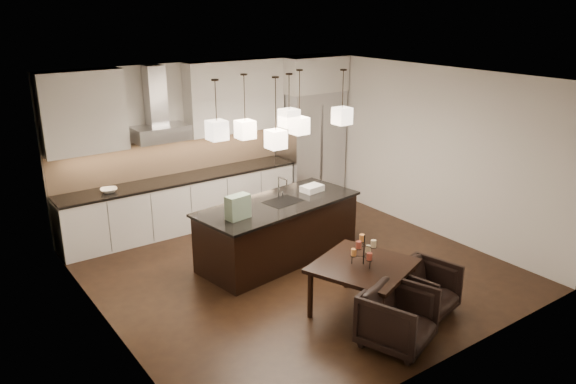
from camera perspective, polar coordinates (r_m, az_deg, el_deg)
floor at (r=8.39m, az=0.80°, el=-7.88°), size 5.50×5.50×0.02m
ceiling at (r=7.56m, az=0.90°, el=11.60°), size 5.50×5.50×0.02m
wall_back at (r=10.13m, az=-8.50°, el=5.12°), size 5.50×0.02×2.80m
wall_front at (r=6.01m, az=16.74°, el=-5.12°), size 5.50×0.02×2.80m
wall_left at (r=6.69m, az=-18.56°, el=-2.84°), size 0.02×5.50×2.80m
wall_right at (r=9.70m, az=14.13°, el=4.14°), size 0.02×5.50×2.80m
refrigerator at (r=11.00m, az=2.29°, el=4.65°), size 1.20×0.72×2.15m
fridge_panel at (r=10.74m, az=2.39°, el=11.91°), size 1.26×0.72×0.65m
lower_cabinets at (r=9.86m, az=-10.56°, el=-1.20°), size 4.21×0.62×0.88m
countertop at (r=9.71m, az=-10.72°, el=1.35°), size 4.21×0.66×0.04m
backsplash at (r=9.89m, az=-11.59°, el=3.62°), size 4.21×0.02×0.63m
upper_cab_left at (r=9.05m, az=-20.14°, el=7.59°), size 1.25×0.35×1.25m
upper_cab_right at (r=10.08m, az=-5.38°, el=9.67°), size 1.85×0.35×1.25m
hood_canopy at (r=9.43m, az=-12.80°, el=5.85°), size 0.90×0.52×0.24m
hood_chimney at (r=9.42m, az=-13.34°, el=9.52°), size 0.30×0.28×0.96m
fruit_bowl at (r=9.22m, az=-17.74°, el=0.17°), size 0.32×0.32×0.06m
island_body at (r=8.55m, az=-0.98°, el=-4.07°), size 2.58×1.33×0.87m
island_top at (r=8.39m, az=-1.00°, el=-1.20°), size 2.67×1.41×0.04m
faucet at (r=8.45m, az=-0.97°, el=0.44°), size 0.13×0.25×0.38m
tote_bag at (r=7.75m, az=-5.11°, el=-1.52°), size 0.36×0.22×0.34m
food_container at (r=8.86m, az=2.46°, el=0.37°), size 0.37×0.28×0.10m
dining_table at (r=7.23m, az=7.54°, el=-9.65°), size 1.43×1.43×0.67m
candelabra at (r=6.99m, az=7.72°, el=-5.83°), size 0.41×0.41×0.39m
candle_a at (r=7.11m, az=8.16°, el=-5.75°), size 0.09×0.09×0.09m
candle_b at (r=7.00m, az=6.70°, el=-6.10°), size 0.09×0.09×0.09m
candle_c at (r=6.92m, az=8.27°, el=-6.49°), size 0.09×0.09×0.09m
candle_d at (r=7.06m, az=7.53°, el=-4.64°), size 0.09×0.09×0.09m
candle_e at (r=6.86m, az=7.19°, el=-5.35°), size 0.09×0.09×0.09m
candle_f at (r=6.92m, az=8.68°, el=-5.20°), size 0.09×0.09×0.09m
armchair_left at (r=6.65m, az=11.08°, el=-12.46°), size 0.94×0.96×0.69m
armchair_right at (r=7.37m, az=13.79°, el=-9.54°), size 0.82×0.84×0.64m
pendant_a at (r=7.60m, az=-7.23°, el=6.24°), size 0.24×0.24×0.26m
pendant_b at (r=8.16m, az=-4.37°, el=6.35°), size 0.24×0.24×0.26m
pendant_c at (r=8.16m, az=0.11°, el=7.52°), size 0.24×0.24×0.26m
pendant_d at (r=8.67m, az=1.15°, el=6.76°), size 0.24×0.24×0.26m
pendant_e at (r=8.71m, az=5.51°, el=7.70°), size 0.24×0.24×0.26m
pendant_f at (r=7.86m, az=-1.25°, el=5.38°), size 0.24×0.24×0.26m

